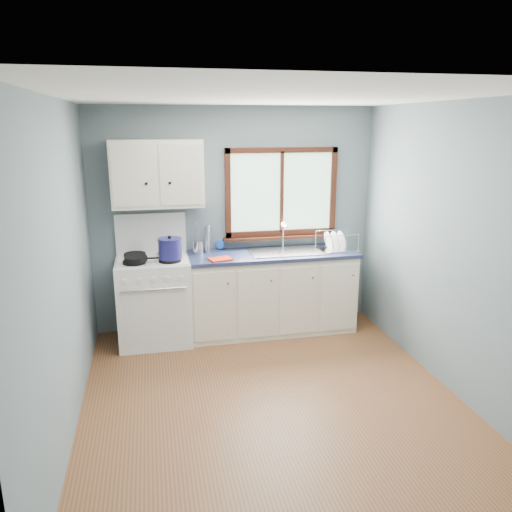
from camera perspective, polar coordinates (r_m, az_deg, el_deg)
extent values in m
cube|color=brown|center=(4.48, 1.85, -16.24)|extent=(3.20, 3.60, 0.02)
cube|color=white|center=(3.84, 2.17, 17.92)|extent=(3.20, 3.60, 0.02)
cube|color=slate|center=(5.71, -2.40, 4.21)|extent=(3.20, 0.02, 2.50)
cube|color=slate|center=(2.38, 12.82, -11.90)|extent=(3.20, 0.02, 2.50)
cube|color=slate|center=(3.93, -21.46, -1.77)|extent=(0.02, 3.60, 2.50)
cube|color=slate|center=(4.63, 21.72, 0.63)|extent=(0.02, 3.60, 2.50)
cube|color=white|center=(5.51, -11.53, -5.02)|extent=(0.76, 0.65, 0.92)
cube|color=white|center=(5.61, -11.93, 2.57)|extent=(0.76, 0.05, 0.44)
cube|color=silver|center=(5.37, -11.78, -0.35)|extent=(0.72, 0.59, 0.01)
cylinder|color=black|center=(5.22, -13.75, -0.66)|extent=(0.23, 0.23, 0.03)
cylinder|color=black|center=(5.22, -9.80, -0.45)|extent=(0.23, 0.23, 0.03)
cylinder|color=black|center=(5.51, -13.68, 0.16)|extent=(0.23, 0.23, 0.03)
cylinder|color=black|center=(5.51, -9.94, 0.36)|extent=(0.23, 0.23, 0.03)
cylinder|color=silver|center=(5.10, -11.60, -3.78)|extent=(0.66, 0.02, 0.02)
cube|color=silver|center=(5.22, -11.44, -6.83)|extent=(0.66, 0.01, 0.55)
cube|color=#EFE5C9|center=(5.68, 1.77, -4.29)|extent=(1.85, 0.60, 0.88)
cube|color=black|center=(5.85, 1.69, -7.93)|extent=(1.85, 0.54, 0.08)
cube|color=#1C2442|center=(5.55, 1.81, 0.20)|extent=(1.89, 0.64, 0.04)
cube|color=silver|center=(5.59, 3.60, 0.53)|extent=(0.84, 0.46, 0.01)
cube|color=silver|center=(5.56, 1.61, -0.31)|extent=(0.36, 0.40, 0.14)
cube|color=silver|center=(5.66, 5.54, -0.09)|extent=(0.36, 0.40, 0.14)
cylinder|color=silver|center=(5.74, 3.09, 2.33)|extent=(0.02, 0.02, 0.28)
cylinder|color=silver|center=(5.65, 3.30, 3.47)|extent=(0.02, 0.16, 0.02)
sphere|color=silver|center=(5.72, 3.11, 3.70)|extent=(0.04, 0.04, 0.04)
cube|color=#9EC6A8|center=(5.75, 2.91, 7.31)|extent=(1.22, 0.01, 0.92)
cube|color=#3E1A0F|center=(5.69, 3.02, 11.98)|extent=(1.30, 0.05, 0.06)
cube|color=#3E1A0F|center=(5.82, 2.89, 2.70)|extent=(1.30, 0.05, 0.06)
cube|color=#3E1A0F|center=(5.61, -3.23, 7.11)|extent=(0.06, 0.05, 1.00)
cube|color=#3E1A0F|center=(5.92, 8.81, 7.38)|extent=(0.06, 0.05, 1.00)
cube|color=#3E1A0F|center=(5.73, 2.95, 7.29)|extent=(0.03, 0.05, 0.92)
cube|color=#3E1A0F|center=(5.80, 2.96, 2.15)|extent=(1.36, 0.10, 0.03)
cube|color=#EFE5C9|center=(5.38, -11.22, 9.21)|extent=(0.95, 0.32, 0.70)
cube|color=#EFE5C9|center=(5.21, -13.82, 8.89)|extent=(0.44, 0.01, 0.62)
cube|color=#EFE5C9|center=(5.22, -8.54, 9.16)|extent=(0.44, 0.01, 0.62)
sphere|color=black|center=(5.20, -12.44, 8.08)|extent=(0.03, 0.03, 0.03)
sphere|color=black|center=(5.21, -9.83, 8.21)|extent=(0.03, 0.03, 0.03)
cylinder|color=black|center=(5.19, -13.58, -0.30)|extent=(0.25, 0.25, 0.05)
cube|color=black|center=(5.18, -11.74, -0.23)|extent=(0.13, 0.03, 0.01)
cylinder|color=navy|center=(5.20, -9.79, 0.80)|extent=(0.29, 0.29, 0.20)
cylinder|color=navy|center=(5.17, -9.84, 1.93)|extent=(0.30, 0.30, 0.01)
sphere|color=black|center=(5.17, -9.85, 2.13)|extent=(0.04, 0.04, 0.04)
cylinder|color=silver|center=(5.53, -6.62, 1.01)|extent=(0.14, 0.14, 0.14)
cylinder|color=silver|center=(5.50, -6.45, 2.47)|extent=(0.01, 0.01, 0.20)
cylinder|color=silver|center=(5.51, -6.81, 2.68)|extent=(0.01, 0.01, 0.24)
cylinder|color=silver|center=(5.48, -6.72, 2.32)|extent=(0.01, 0.01, 0.18)
cylinder|color=silver|center=(5.55, -5.61, 1.97)|extent=(0.09, 0.09, 0.30)
imported|color=blue|center=(5.65, -4.18, 2.08)|extent=(0.13, 0.13, 0.28)
cube|color=red|center=(5.25, -4.12, -0.36)|extent=(0.27, 0.22, 0.02)
cube|color=silver|center=(5.74, 9.16, 0.79)|extent=(0.43, 0.34, 0.01)
cylinder|color=silver|center=(5.51, 7.95, 1.22)|extent=(0.01, 0.01, 0.20)
cylinder|color=silver|center=(5.67, 11.63, 1.45)|extent=(0.01, 0.01, 0.20)
cylinder|color=silver|center=(5.77, 6.81, 1.89)|extent=(0.01, 0.01, 0.20)
cylinder|color=silver|center=(5.93, 10.36, 2.10)|extent=(0.01, 0.01, 0.20)
cylinder|color=silver|center=(5.56, 9.86, 2.33)|extent=(0.39, 0.03, 0.01)
cylinder|color=silver|center=(5.83, 8.65, 2.94)|extent=(0.39, 0.03, 0.01)
cylinder|color=white|center=(5.68, 8.29, 1.72)|extent=(0.07, 0.22, 0.21)
cylinder|color=white|center=(5.71, 9.02, 1.76)|extent=(0.07, 0.22, 0.21)
cylinder|color=white|center=(5.74, 9.74, 1.80)|extent=(0.07, 0.22, 0.21)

